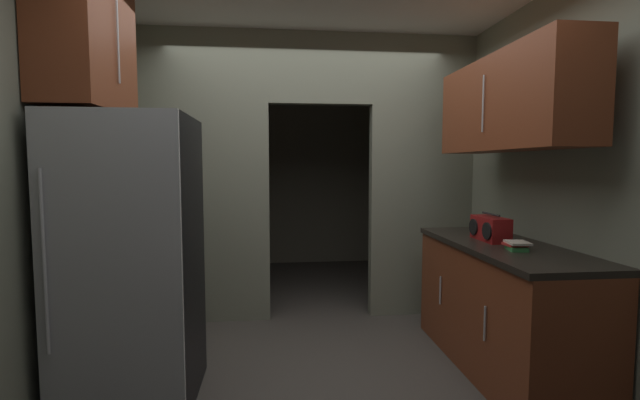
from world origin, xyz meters
TOP-DOWN VIEW (x-y plane):
  - ground at (0.00, 0.00)m, footprint 20.00×20.00m
  - kitchen_partition at (-0.04, 1.32)m, footprint 3.21×0.12m
  - adjoining_room_shell at (0.00, 3.00)m, footprint 3.21×2.45m
  - kitchen_flank_right at (1.65, -0.59)m, footprint 0.10×3.82m
  - refrigerator at (-1.17, -0.05)m, footprint 0.74×0.79m
  - lower_cabinet_run at (1.29, 0.10)m, footprint 0.63×1.63m
  - upper_cabinet_counterside at (1.29, 0.10)m, footprint 0.36×1.47m
  - upper_cabinet_fridgeside at (-1.42, 0.05)m, footprint 0.36×0.81m
  - boombox at (1.25, 0.23)m, footprint 0.16×0.34m
  - book_stack at (1.25, -0.13)m, footprint 0.15×0.18m

SIDE VIEW (x-z plane):
  - ground at x=0.00m, z-range 0.00..0.00m
  - lower_cabinet_run at x=1.29m, z-range 0.00..0.90m
  - refrigerator at x=-1.17m, z-range 0.00..1.74m
  - book_stack at x=1.25m, z-range 0.90..0.96m
  - boombox at x=1.25m, z-range 0.89..1.09m
  - adjoining_room_shell at x=0.00m, z-range 0.00..2.67m
  - kitchen_flank_right at x=1.65m, z-range 0.00..2.67m
  - kitchen_partition at x=-0.04m, z-range 0.10..2.76m
  - upper_cabinet_counterside at x=1.29m, z-range 1.55..2.19m
  - upper_cabinet_fridgeside at x=-1.42m, z-range 1.77..2.65m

